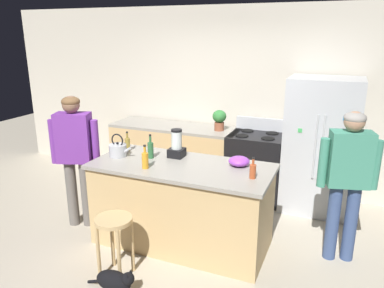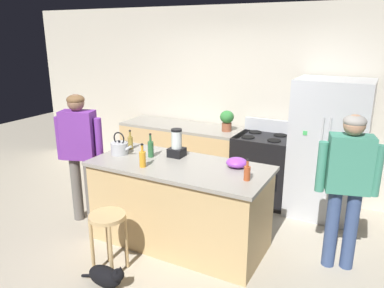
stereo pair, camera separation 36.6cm
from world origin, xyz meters
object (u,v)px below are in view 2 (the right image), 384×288
Objects in this scene: kitchen_island at (179,204)px; bottle_cooking_sauce at (247,173)px; stove_range at (262,168)px; tea_kettle at (120,148)px; person_by_island_left at (80,147)px; cat at (106,276)px; bottle_olive_oil at (151,148)px; refrigerator at (328,150)px; bar_stool at (108,227)px; mixing_bowl at (237,163)px; bottle_vinegar at (130,142)px; potted_plant at (227,119)px; bottle_soda at (143,158)px; blender_appliance at (177,145)px; person_by_sink_right at (348,179)px.

bottle_cooking_sauce is at bearing -6.06° from kitchen_island.
tea_kettle reaches higher than stove_range.
person_by_island_left is at bearing -138.19° from stove_range.
bottle_olive_oil is (-0.19, 1.08, 0.94)m from cat.
cat is at bearing -138.08° from bottle_cooking_sauce.
refrigerator is at bearing 71.85° from bottle_cooking_sauce.
kitchen_island is at bearing 77.35° from cat.
mixing_bowl is (0.94, 1.01, 0.51)m from bar_stool.
bottle_vinegar is at bearing 115.32° from cat.
person_by_island_left reaches higher than bottle_olive_oil.
kitchen_island is at bearing -160.18° from mixing_bowl.
potted_plant is at bearing 118.76° from bottle_cooking_sauce.
bottle_cooking_sauce is (2.14, 0.01, 0.04)m from person_by_island_left.
bottle_soda reaches higher than bottle_vinegar.
bar_stool is 2.89× the size of bottle_cooking_sauce.
bar_stool is 1.92× the size of blender_appliance.
potted_plant is (-1.76, 1.19, 0.15)m from person_by_sink_right.
cat is 2.03× the size of bottle_soda.
cat is at bearing -121.69° from refrigerator.
bottle_olive_oil reaches higher than bottle_soda.
kitchen_island is 1.10× the size of refrigerator.
bottle_soda is 1.13× the size of mixing_bowl.
person_by_sink_right reaches higher than bottle_olive_oil.
mixing_bowl is (0.58, 0.21, 0.52)m from kitchen_island.
refrigerator is 1.10× the size of person_by_island_left.
stove_range is at bearing 178.33° from refrigerator.
bottle_cooking_sauce is (0.33, -1.61, 0.54)m from stove_range.
bottle_soda reaches higher than stove_range.
refrigerator is 2.25m from bottle_olive_oil.
refrigerator is 3.11m from person_by_island_left.
bar_stool is (-0.35, -0.80, 0.01)m from kitchen_island.
potted_plant reaches higher than stove_range.
potted_plant is at bearing 77.90° from bottle_olive_oil.
bottle_soda is 0.93× the size of tea_kettle.
tea_kettle reaches higher than bottle_vinegar.
kitchen_island is at bearing -131.41° from refrigerator.
bottle_cooking_sauce is (1.61, -0.29, -0.01)m from bottle_vinegar.
person_by_island_left is at bearing -179.63° from bottle_cooking_sauce.
stove_range is 1.57m from blender_appliance.
bottle_olive_oil is (-0.26, -0.15, -0.04)m from blender_appliance.
potted_plant is at bearing 66.05° from tea_kettle.
stove_range is 2.01m from bottle_soda.
blender_appliance reaches higher than mixing_bowl.
person_by_sink_right is 3.08× the size of cat.
mixing_bowl is (0.11, -1.31, 0.51)m from stove_range.
bottle_vinegar is 1.63m from bottle_cooking_sauce.
bar_stool is 0.78m from bottle_soda.
potted_plant is at bearing 83.72° from bar_stool.
kitchen_island is 1.21× the size of person_by_island_left.
person_by_island_left is at bearing -170.86° from mixing_bowl.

